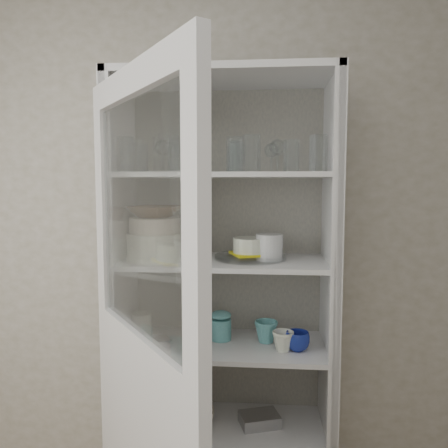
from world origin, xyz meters
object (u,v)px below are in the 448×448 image
Objects in this scene: goblet_2 at (271,157)px; mug_white at (283,341)px; cupboard_door at (142,398)px; measuring_cups at (157,343)px; plate_stack_front at (155,247)px; tin_box at (260,419)px; goblet_0 at (163,155)px; goblet_3 at (277,155)px; cream_bowl at (155,225)px; mug_teal at (266,332)px; yellow_trivet at (250,254)px; white_canister at (141,325)px; plate_stack_back at (187,249)px; white_ramekin at (250,245)px; cream_dish at (188,417)px; goblet_1 at (196,158)px; pantry_cabinet at (225,322)px; mug_blue at (297,341)px; glass_platter at (250,257)px; grey_bowl_stack at (269,247)px; teal_jar at (221,327)px; terracotta_bowl at (154,212)px.

mug_white is at bearing -72.54° from goblet_2.
cupboard_door is 0.50m from measuring_cups.
plate_stack_front reaches higher than tin_box.
goblet_0 reaches higher than goblet_3.
cream_bowl is 0.73m from mug_teal.
white_canister is at bearing 177.50° from yellow_trivet.
plate_stack_front is (-0.56, -0.15, -0.42)m from goblet_3.
white_ramekin is (0.32, -0.09, 0.04)m from plate_stack_back.
cream_bowl is at bearing -169.94° from yellow_trivet.
cupboard_door is at bearing -74.13° from white_canister.
white_ramekin is at bearing 10.67° from cream_dish.
goblet_2 reaches higher than yellow_trivet.
plate_stack_front is 0.44m from measuring_cups.
cupboard_door is 0.80m from tin_box.
goblet_1 is at bearing 160.63° from tin_box.
plate_stack_front is at bearing -158.23° from pantry_cabinet.
glass_platter is at bearing 175.33° from mug_blue.
grey_bowl_stack is (0.52, 0.06, -0.10)m from cream_bowl.
plate_stack_back is 2.02× the size of mug_blue.
mug_blue is 1.00× the size of mug_teal.
goblet_1 is 1.25× the size of teal_jar.
goblet_3 is 0.63m from terracotta_bowl.
goblet_1 is 0.83m from teal_jar.
pantry_cabinet reaches higher than mug_teal.
mug_teal is (0.08, 0.00, -0.41)m from white_ramekin.
cream_bowl is 1.88× the size of teal_jar.
terracotta_bowl reaches higher than mug_white.
cupboard_door is at bearing -135.37° from mug_white.
mug_blue is 1.05× the size of measuring_cups.
terracotta_bowl is 0.65× the size of glass_platter.
mug_teal is 0.22m from teal_jar.
teal_jar is (-0.36, 0.11, 0.02)m from mug_blue.
cupboard_door is 0.81m from terracotta_bowl.
plate_stack_front is 2.31× the size of mug_blue.
glass_platter reaches higher than mug_white.
white_canister is (-0.27, -0.07, -0.82)m from goblet_1.
plate_stack_back is (-0.05, 0.00, -0.45)m from goblet_1.
mug_blue is at bearing -0.89° from cream_bowl.
goblet_3 is at bearing 37.00° from mug_teal.
measuring_cups is (-0.51, -0.09, -0.44)m from grey_bowl_stack.
white_canister is 0.48× the size of cream_dish.
goblet_2 is 0.84× the size of tin_box.
yellow_trivet reaches higher than tin_box.
terracotta_bowl is at bearing -173.57° from tin_box.
white_canister is (-0.11, 0.13, 0.04)m from measuring_cups.
teal_jar is at bearing 18.49° from cream_bowl.
white_ramekin reaches higher than white_canister.
teal_jar is (-0.23, 0.04, -0.40)m from grey_bowl_stack.
grey_bowl_stack is 1.03× the size of teal_jar.
plate_stack_front reaches higher than measuring_cups.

